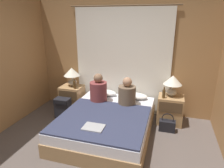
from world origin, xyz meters
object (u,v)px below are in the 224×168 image
Objects in this scene: nightstand_left at (72,98)px; pillow_left at (104,93)px; bed at (107,123)px; backpack_on_floor at (63,107)px; beer_bottle_on_left_stand at (75,85)px; handbag_on_floor at (167,125)px; beer_bottle_on_right_stand at (164,94)px; person_left_in_bed at (98,90)px; lamp_left at (72,74)px; nightstand_right at (170,110)px; laptop_on_bed at (94,127)px; lamp_right at (173,82)px; person_right_in_bed at (127,94)px; pillow_right at (134,96)px.

nightstand_left reaches higher than pillow_left.
bed is 1.13m from backpack_on_floor.
beer_bottle_on_left_stand reaches higher than handbag_on_floor.
handbag_on_floor is (0.12, -0.23, -0.54)m from beer_bottle_on_right_stand.
person_left_in_bed is 0.86m from backpack_on_floor.
lamp_left reaches higher than handbag_on_floor.
laptop_on_bed is (-1.11, -1.33, 0.17)m from nightstand_right.
handbag_on_floor is at bearing -6.54° from beer_bottle_on_left_stand.
lamp_right is 0.91m from person_right_in_bed.
backpack_on_floor is (-1.42, -0.50, -0.23)m from pillow_right.
backpack_on_floor is (-0.14, -0.31, -0.41)m from beer_bottle_on_left_stand.
lamp_right is at bearing 49.14° from beer_bottle_on_right_stand.
bed is at bearing -159.86° from handbag_on_floor.
lamp_right reaches higher than person_right_in_bed.
beer_bottle_on_left_stand is 1.03× the size of beer_bottle_on_right_stand.
nightstand_left is 1.02× the size of person_right_in_bed.
handbag_on_floor is (0.80, -0.07, -0.52)m from person_right_in_bed.
beer_bottle_on_left_stand is (-1.20, 0.16, 0.02)m from person_right_in_bed.
beer_bottle_on_left_stand is 0.53× the size of backpack_on_floor.
beer_bottle_on_right_stand is at bearing 33.26° from bed.
handbag_on_floor is at bearing -94.21° from lamp_right.
laptop_on_bed is (0.31, -1.40, -0.02)m from pillow_left.
bed is 1.31m from nightstand_left.
person_left_in_bed is 2.61× the size of beer_bottle_on_right_stand.
lamp_left is at bearing 130.19° from beer_bottle_on_left_stand.
backpack_on_floor is at bearing -171.19° from beer_bottle_on_right_stand.
person_right_in_bed reaches higher than pillow_right.
nightstand_left is at bearing -177.20° from pillow_right.
laptop_on_bed is (1.06, -1.38, -0.39)m from lamp_left.
pillow_right is 1.76× the size of laptop_on_bed.
person_left_in_bed is 1.61× the size of handbag_on_floor.
pillow_right is at bearing 2.80° from nightstand_left.
beer_bottle_on_right_stand is (1.27, 0.16, 0.01)m from person_left_in_bed.
bed is 3.47× the size of nightstand_left.
person_right_in_bed is 1.54× the size of handbag_on_floor.
bed is 6.15× the size of laptop_on_bed.
pillow_left is (0.75, 0.07, 0.19)m from nightstand_left.
lamp_left is at bearing 178.58° from nightstand_right.
beer_bottle_on_right_stand is at bearing -16.95° from pillow_right.
pillow_left is 1.49m from handbag_on_floor.
person_left_in_bed is at bearing 177.16° from handbag_on_floor.
laptop_on_bed is (-1.11, -1.38, -0.39)m from lamp_right.
person_right_in_bed reaches higher than beer_bottle_on_left_stand.
backpack_on_floor is (-2.17, -0.48, -0.60)m from lamp_right.
pillow_right is (0.34, 0.80, 0.27)m from bed.
person_left_in_bed reaches higher than person_right_in_bed.
person_right_in_bed reaches higher than nightstand_right.
beer_bottle_on_left_stand is at bearing -163.14° from pillow_left.
lamp_right is at bearing 85.79° from handbag_on_floor.
nightstand_right is 0.97× the size of person_left_in_bed.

